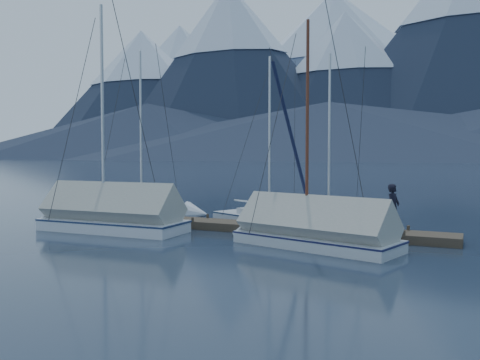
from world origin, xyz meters
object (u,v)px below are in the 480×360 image
sailboat_covered_near (303,233)px  person (393,208)px  sailboat_open_right (339,222)px  sailboat_covered_far (101,218)px  sailboat_open_left (150,212)px  sailboat_open_mid (276,222)px

sailboat_covered_near → person: (2.79, 2.69, 0.81)m
sailboat_open_right → sailboat_covered_far: size_ratio=0.82×
sailboat_covered_near → person: size_ratio=4.91×
person → sailboat_open_left: bearing=95.1°
sailboat_covered_near → sailboat_open_mid: bearing=121.6°
sailboat_open_right → sailboat_covered_far: (-9.07, -5.80, 0.37)m
sailboat_open_mid → sailboat_open_right: (2.67, 1.15, 0.00)m
sailboat_open_right → person: sailboat_open_right is taller
sailboat_open_left → sailboat_open_mid: size_ratio=1.13×
sailboat_covered_far → sailboat_open_mid: bearing=36.0°
sailboat_covered_far → sailboat_open_right: bearing=32.6°
sailboat_open_right → sailboat_covered_near: sailboat_covered_near is taller
sailboat_covered_near → sailboat_covered_far: sailboat_covered_far is taller
sailboat_open_right → person: 4.23m
sailboat_open_left → person: sailboat_open_left is taller
sailboat_open_left → sailboat_open_right: size_ratio=1.12×
sailboat_open_right → person: size_ratio=4.75×
sailboat_open_mid → sailboat_covered_far: (-6.40, -4.64, 0.37)m
sailboat_open_left → sailboat_open_right: sailboat_open_left is taller
sailboat_open_mid → sailboat_covered_near: size_ratio=0.96×
sailboat_open_left → sailboat_covered_far: bearing=-76.6°
sailboat_covered_far → person: bearing=13.6°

